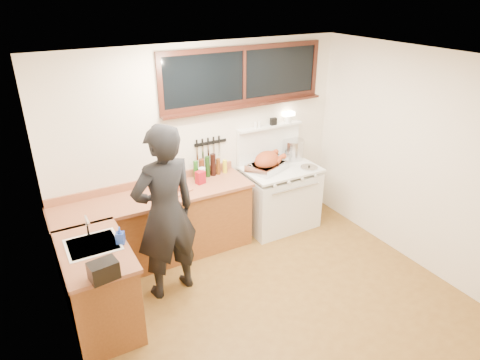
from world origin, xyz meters
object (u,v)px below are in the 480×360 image
man (165,214)px  roast_turkey (267,163)px  vintage_stove (279,195)px  cutting_board (172,189)px

man → roast_turkey: (1.70, 0.65, 0.01)m
vintage_stove → man: size_ratio=0.80×
man → vintage_stove: bearing=18.3°
cutting_board → vintage_stove: bearing=0.3°
man → cutting_board: (0.31, 0.62, -0.04)m
vintage_stove → cutting_board: 1.66m
vintage_stove → roast_turkey: vintage_stove is taller
man → cutting_board: man is taller
vintage_stove → man: man is taller
cutting_board → roast_turkey: roast_turkey is taller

